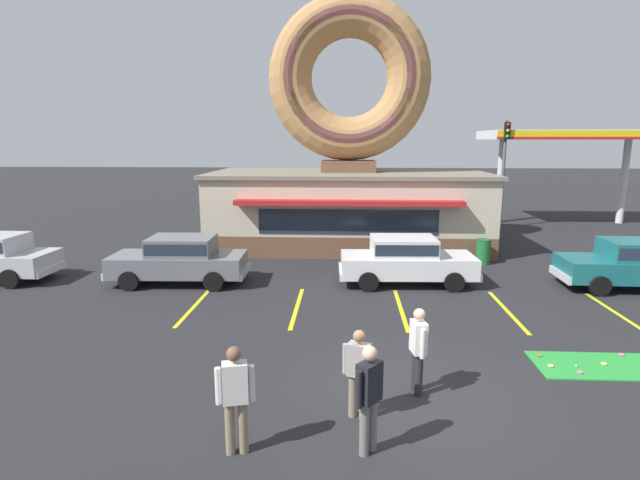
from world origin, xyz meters
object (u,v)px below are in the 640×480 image
traffic_light_pole (504,160)px  golf_ball (576,366)px  car_white (406,259)px  trash_bin (483,251)px  pedestrian_clipboard_woman (369,394)px  pedestrian_hooded_kid (418,347)px  pedestrian_leather_jacket_man (359,370)px  car_grey (180,258)px  pedestrian_blue_sweater_man (235,395)px  car_teal (634,263)px

traffic_light_pole → golf_ball: bearing=-101.5°
car_white → trash_bin: size_ratio=4.74×
golf_ball → traffic_light_pole: size_ratio=0.01×
car_white → traffic_light_pole: bearing=60.1°
golf_ball → pedestrian_clipboard_woman: bearing=-145.3°
golf_ball → pedestrian_hooded_kid: pedestrian_hooded_kid is taller
pedestrian_leather_jacket_man → traffic_light_pole: 21.39m
car_grey → pedestrian_clipboard_woman: (5.94, -9.03, 0.11)m
pedestrian_clipboard_woman → pedestrian_hooded_kid: bearing=62.2°
pedestrian_hooded_kid → pedestrian_clipboard_woman: bearing=-117.8°
golf_ball → pedestrian_hooded_kid: bearing=-160.5°
car_grey → pedestrian_blue_sweater_man: pedestrian_blue_sweater_man is taller
car_white → pedestrian_clipboard_woman: 9.49m
trash_bin → car_teal: bearing=-38.2°
golf_ball → trash_bin: 9.18m
car_white → car_grey: same height
pedestrian_clipboard_woman → pedestrian_blue_sweater_man: bearing=-176.4°
car_grey → car_white: bearing=2.4°
car_grey → trash_bin: bearing=16.7°
car_grey → pedestrian_clipboard_woman: pedestrian_clipboard_woman is taller
car_grey → pedestrian_leather_jacket_man: pedestrian_leather_jacket_man is taller
pedestrian_blue_sweater_man → pedestrian_clipboard_woman: same height
car_grey → trash_bin: 11.41m
pedestrian_blue_sweater_man → trash_bin: (7.01, 12.44, -0.48)m
car_teal → pedestrian_clipboard_woman: size_ratio=2.62×
car_grey → traffic_light_pole: 18.35m
golf_ball → pedestrian_blue_sweater_man: (-6.57, -3.28, 0.93)m
golf_ball → car_teal: (4.41, 6.03, 0.82)m
pedestrian_blue_sweater_man → golf_ball: bearing=26.5°
pedestrian_hooded_kid → trash_bin: (3.98, 10.41, -0.44)m
car_white → traffic_light_pole: size_ratio=0.80×
car_white → pedestrian_hooded_kid: pedestrian_hooded_kid is taller
golf_ball → car_grey: 12.05m
golf_ball → car_white: size_ratio=0.01×
traffic_light_pole → pedestrian_blue_sweater_man: bearing=-116.1°
pedestrian_leather_jacket_man → traffic_light_pole: traffic_light_pole is taller
pedestrian_leather_jacket_man → trash_bin: (5.12, 11.33, -0.39)m
golf_ball → pedestrian_blue_sweater_man: 7.40m
pedestrian_hooded_kid → golf_ball: bearing=19.5°
pedestrian_blue_sweater_man → pedestrian_clipboard_woman: size_ratio=1.00×
trash_bin → car_white: bearing=-138.5°
pedestrian_blue_sweater_man → pedestrian_leather_jacket_man: size_ratio=1.09×
golf_ball → car_grey: (-10.49, 5.88, 0.82)m
car_white → traffic_light_pole: traffic_light_pole is taller
car_white → pedestrian_clipboard_woman: size_ratio=2.64×
car_grey → trash_bin: car_grey is taller
pedestrian_hooded_kid → traffic_light_pole: 20.12m
pedestrian_hooded_kid → trash_bin: pedestrian_hooded_kid is taller
golf_ball → traffic_light_pole: 18.11m
pedestrian_blue_sweater_man → pedestrian_clipboard_woman: (2.02, 0.13, 0.00)m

